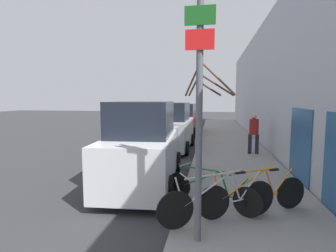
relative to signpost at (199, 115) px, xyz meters
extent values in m
plane|color=#333335|center=(-1.51, 7.31, -2.25)|extent=(80.00, 80.00, 0.00)
cube|color=gray|center=(1.09, 10.11, -2.18)|extent=(3.20, 32.00, 0.15)
cube|color=#B2B7C1|center=(2.84, 10.11, 1.00)|extent=(0.20, 32.00, 6.50)
cube|color=#26598C|center=(2.72, 3.84, -1.07)|extent=(0.03, 1.75, 2.08)
cylinder|color=#595B60|center=(0.00, 0.01, -0.15)|extent=(0.11, 0.11, 3.90)
cube|color=#19591E|center=(0.00, -0.06, 1.50)|extent=(0.47, 0.02, 0.29)
cube|color=red|center=(0.00, -0.06, 1.15)|extent=(0.45, 0.02, 0.31)
cylinder|color=black|center=(-0.42, 0.32, -1.75)|extent=(0.64, 0.37, 0.71)
cylinder|color=black|center=(1.16, 1.17, -1.75)|extent=(0.64, 0.37, 0.71)
cylinder|color=#B7B7BC|center=(0.17, 0.64, -1.42)|extent=(0.90, 0.51, 0.58)
cylinder|color=#B7B7BC|center=(0.25, 0.68, -1.17)|extent=(1.04, 0.59, 0.09)
cylinder|color=#B7B7BC|center=(0.68, 0.92, -1.45)|extent=(0.20, 0.13, 0.51)
cylinder|color=#B7B7BC|center=(0.88, 1.02, -1.72)|extent=(0.57, 0.32, 0.08)
cylinder|color=#B7B7BC|center=(0.96, 1.06, -1.47)|extent=(0.43, 0.25, 0.57)
cylinder|color=#B7B7BC|center=(-0.34, 0.36, -1.45)|extent=(0.20, 0.13, 0.61)
cube|color=black|center=(0.76, 0.96, -1.18)|extent=(0.21, 0.17, 0.04)
cylinder|color=#99999E|center=(-0.27, 0.41, -1.14)|extent=(0.23, 0.40, 0.02)
cylinder|color=black|center=(0.26, 0.82, -1.76)|extent=(0.63, 0.34, 0.68)
cylinder|color=black|center=(1.90, 1.63, -1.76)|extent=(0.63, 0.34, 0.68)
cylinder|color=orange|center=(0.87, 1.12, -1.45)|extent=(0.93, 0.49, 0.56)
cylinder|color=orange|center=(0.95, 1.16, -1.21)|extent=(1.08, 0.56, 0.09)
cylinder|color=orange|center=(1.40, 1.39, -1.47)|extent=(0.21, 0.13, 0.49)
cylinder|color=orange|center=(1.61, 1.49, -1.74)|extent=(0.59, 0.31, 0.08)
cylinder|color=orange|center=(1.69, 1.53, -1.50)|extent=(0.44, 0.24, 0.55)
cylinder|color=orange|center=(0.34, 0.86, -1.47)|extent=(0.21, 0.12, 0.59)
cube|color=black|center=(1.49, 1.43, -1.21)|extent=(0.21, 0.16, 0.04)
cylinder|color=#99999E|center=(0.42, 0.90, -1.18)|extent=(0.22, 0.40, 0.02)
cylinder|color=black|center=(-0.54, 1.85, -1.80)|extent=(0.56, 0.33, 0.62)
cylinder|color=black|center=(0.93, 1.03, -1.80)|extent=(0.56, 0.33, 0.62)
cylinder|color=#197233|center=(0.01, 1.54, -1.51)|extent=(0.84, 0.49, 0.51)
cylinder|color=#197233|center=(0.08, 1.50, -1.30)|extent=(0.97, 0.56, 0.08)
cylinder|color=#197233|center=(0.49, 1.28, -1.53)|extent=(0.19, 0.13, 0.44)
cylinder|color=#197233|center=(0.67, 1.17, -1.77)|extent=(0.53, 0.31, 0.07)
cylinder|color=#197233|center=(0.74, 1.13, -1.56)|extent=(0.40, 0.24, 0.50)
cylinder|color=#197233|center=(-0.47, 1.81, -1.53)|extent=(0.19, 0.12, 0.53)
cube|color=black|center=(0.56, 1.24, -1.30)|extent=(0.21, 0.17, 0.04)
cylinder|color=#99999E|center=(-0.40, 1.77, -1.27)|extent=(0.23, 0.40, 0.02)
cube|color=silver|center=(-1.76, 3.18, -1.42)|extent=(2.07, 4.63, 1.29)
cube|color=black|center=(-1.74, 3.00, -0.30)|extent=(1.74, 2.45, 0.95)
cylinder|color=black|center=(-2.73, 4.52, -1.92)|extent=(0.27, 0.69, 0.68)
cylinder|color=black|center=(-0.97, 4.64, -1.92)|extent=(0.27, 0.69, 0.68)
cylinder|color=black|center=(-2.54, 1.72, -1.92)|extent=(0.27, 0.69, 0.68)
cylinder|color=black|center=(-0.78, 1.84, -1.92)|extent=(0.27, 0.69, 0.68)
cube|color=#B2B7BC|center=(-1.76, 8.55, -1.43)|extent=(1.82, 4.14, 1.29)
cube|color=black|center=(-1.76, 8.38, -0.36)|extent=(1.61, 2.17, 0.86)
cylinder|color=black|center=(-2.60, 9.84, -1.94)|extent=(0.23, 0.64, 0.64)
cylinder|color=black|center=(-0.86, 9.81, -1.94)|extent=(0.23, 0.64, 0.64)
cylinder|color=black|center=(-2.65, 7.29, -1.94)|extent=(0.23, 0.64, 0.64)
cylinder|color=black|center=(-0.91, 7.26, -1.94)|extent=(0.23, 0.64, 0.64)
cube|color=maroon|center=(-1.78, 14.03, -1.48)|extent=(1.86, 4.64, 1.18)
cube|color=black|center=(-1.79, 13.85, -0.49)|extent=(1.63, 2.43, 0.81)
cylinder|color=black|center=(-2.62, 15.48, -1.92)|extent=(0.24, 0.67, 0.67)
cylinder|color=black|center=(-0.87, 15.44, -1.92)|extent=(0.24, 0.67, 0.67)
cylinder|color=black|center=(-2.69, 12.62, -1.92)|extent=(0.24, 0.67, 0.67)
cylinder|color=black|center=(-0.94, 12.58, -1.92)|extent=(0.24, 0.67, 0.67)
cylinder|color=#1E2338|center=(2.12, 7.40, -1.69)|extent=(0.16, 0.16, 0.83)
cylinder|color=#1E2338|center=(1.83, 7.41, -1.69)|extent=(0.16, 0.16, 0.83)
cylinder|color=maroon|center=(1.98, 7.41, -0.94)|extent=(0.38, 0.38, 0.66)
sphere|color=tan|center=(1.98, 7.41, -0.50)|extent=(0.23, 0.23, 0.23)
cylinder|color=brown|center=(-0.19, 4.04, -0.87)|extent=(0.15, 0.15, 2.47)
cylinder|color=brown|center=(0.14, 4.26, 0.56)|extent=(0.71, 0.50, 0.45)
cylinder|color=brown|center=(-0.39, 4.45, 0.68)|extent=(0.47, 0.88, 0.69)
cylinder|color=brown|center=(-0.46, 4.49, 0.85)|extent=(0.60, 0.96, 1.01)
cylinder|color=brown|center=(0.34, 4.36, 0.69)|extent=(1.13, 0.70, 0.71)
cylinder|color=brown|center=(0.32, 3.81, 0.89)|extent=(1.10, 0.53, 1.09)
camera|label=1|loc=(0.21, -4.17, 0.25)|focal=28.00mm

